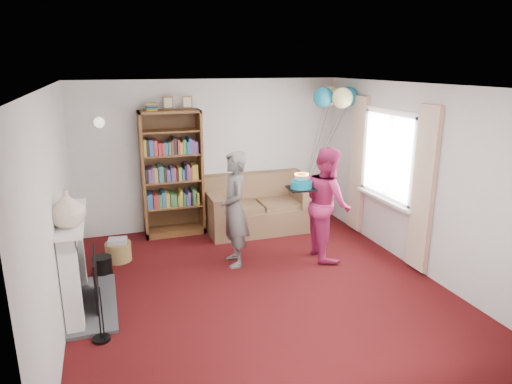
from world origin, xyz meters
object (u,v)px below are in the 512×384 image
object	(u,v)px
person_magenta	(327,203)
birthday_cake	(301,185)
person_striped	(234,209)
sofa	(257,209)
bookcase	(172,175)

from	to	relation	value
person_magenta	birthday_cake	size ratio (longest dim) A/B	4.49
person_magenta	person_striped	bearing A→B (deg)	89.60
sofa	birthday_cake	bearing A→B (deg)	-82.44
bookcase	birthday_cake	world-z (taller)	bookcase
bookcase	person_magenta	size ratio (longest dim) A/B	1.39
person_magenta	bookcase	bearing A→B (deg)	55.76
birthday_cake	person_magenta	bearing A→B (deg)	-0.95
bookcase	person_magenta	world-z (taller)	bookcase
sofa	person_striped	bearing A→B (deg)	-120.01
person_magenta	sofa	bearing A→B (deg)	28.09
sofa	person_striped	xyz separation A→B (m)	(-0.76, -1.28, 0.47)
bookcase	person_striped	world-z (taller)	bookcase
person_striped	birthday_cake	world-z (taller)	person_striped
bookcase	person_striped	xyz separation A→B (m)	(0.63, -1.51, -0.19)
bookcase	sofa	size ratio (longest dim) A/B	1.30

